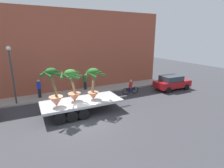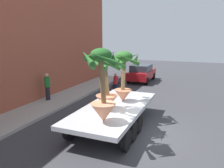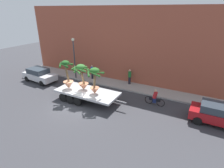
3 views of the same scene
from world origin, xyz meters
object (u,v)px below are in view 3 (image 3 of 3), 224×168
Objects in this scene: potted_palm_middle at (67,76)px; trailing_car at (39,75)px; potted_palm_front at (82,76)px; pedestrian_near_gate at (92,72)px; potted_palm_rear at (95,79)px; pedestrian_far_left at (130,76)px; street_lamp at (74,53)px; cyclist at (155,98)px; parked_car at (218,114)px; flatbed_trailer at (85,93)px.

trailing_car is (-5.94, 1.71, -1.38)m from potted_palm_middle.
potted_palm_front is at bearing -9.81° from trailing_car.
potted_palm_middle is 1.60× the size of pedestrian_near_gate.
potted_palm_front is (-1.56, 0.26, -0.05)m from potted_palm_rear.
street_lamp is at bearing -168.60° from pedestrian_far_left.
potted_palm_middle is 0.57× the size of street_lamp.
cyclist is 8.82m from pedestrian_near_gate.
potted_palm_front reaches higher than pedestrian_near_gate.
pedestrian_far_left is (3.97, 5.65, -1.16)m from potted_palm_middle.
pedestrian_far_left is at bearing 79.07° from potted_palm_rear.
potted_palm_front is at bearing -162.35° from cyclist.
parked_car is 13.75m from pedestrian_near_gate.
trailing_car is (-18.63, -0.11, 0.00)m from parked_car.
parked_car reaches higher than flatbed_trailer.
flatbed_trailer is at bearing -172.06° from parked_car.
pedestrian_near_gate and pedestrian_far_left have the same top height.
potted_palm_middle is at bearing -162.21° from cyclist.
trailing_car is (-7.66, 1.42, 0.05)m from flatbed_trailer.
potted_palm_middle is at bearing -16.08° from trailing_car.
cyclist is 10.83m from street_lamp.
pedestrian_near_gate is 4.67m from pedestrian_far_left.
trailing_car is at bearing -176.76° from cyclist.
pedestrian_near_gate is at bearing 32.59° from trailing_car.
potted_palm_rear reaches higher than cyclist.
potted_palm_rear is at bearing -9.47° from potted_palm_front.
flatbed_trailer is 3.78× the size of cyclist.
street_lamp reaches higher than cyclist.
potted_palm_middle is at bearing -176.26° from potted_palm_rear.
potted_palm_front is 5.62m from street_lamp.
potted_palm_front is at bearing -44.28° from street_lamp.
parked_car is at bearing 0.34° from trailing_car.
flatbed_trailer is 2.85× the size of potted_palm_rear.
potted_palm_rear is (1.19, -0.10, 1.58)m from flatbed_trailer.
pedestrian_near_gate is (-13.36, 3.26, 0.22)m from parked_car.
cyclist is (6.40, 2.04, -1.64)m from potted_palm_front.
street_lamp is at bearing 143.23° from potted_palm_rear.
cyclist is (4.84, 2.30, -1.69)m from potted_palm_rear.
flatbed_trailer is 2.85× the size of potted_palm_front.
pedestrian_near_gate is (5.27, 3.37, 0.22)m from trailing_car.
street_lamp reaches higher than potted_palm_rear.
pedestrian_near_gate reaches higher than trailing_car.
potted_palm_rear reaches higher than pedestrian_far_left.
parked_car is (12.69, 1.82, -1.38)m from potted_palm_middle.
pedestrian_far_left is (-3.78, 3.16, 0.37)m from cyclist.
potted_palm_rear is at bearing -154.61° from cyclist.
pedestrian_far_left is at bearing 140.13° from cyclist.
cyclist is (6.03, 2.19, -0.11)m from flatbed_trailer.
flatbed_trailer is at bearing -42.90° from street_lamp.
pedestrian_near_gate reaches higher than cyclist.
potted_palm_front is 0.57× the size of trailing_car.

